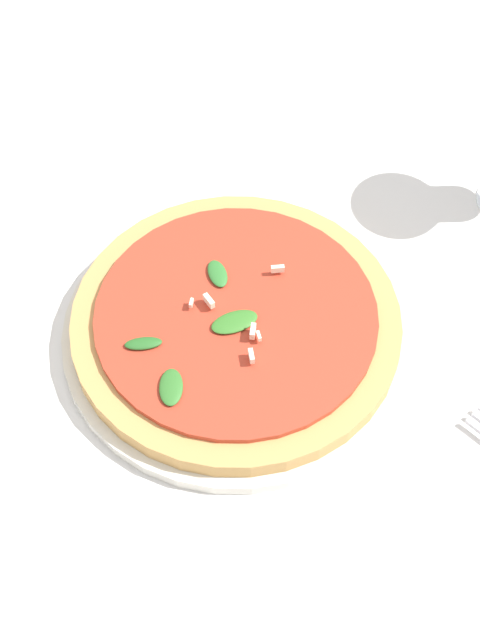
% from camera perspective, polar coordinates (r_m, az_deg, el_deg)
% --- Properties ---
extents(ground_plane, '(6.00, 6.00, 0.00)m').
position_cam_1_polar(ground_plane, '(0.83, -0.67, -1.44)').
color(ground_plane, silver).
extents(pizza_arugula_main, '(0.32, 0.32, 0.05)m').
position_cam_1_polar(pizza_arugula_main, '(0.82, -0.01, -0.54)').
color(pizza_arugula_main, silver).
rests_on(pizza_arugula_main, ground_plane).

